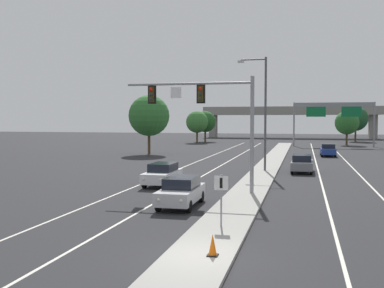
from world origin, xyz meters
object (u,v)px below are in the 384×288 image
object	(u,v)px
tree_far_left_b	(197,122)
traffic_cone_median_nose	(213,245)
tree_far_left_c	(149,116)
street_lamp_median	(263,107)
overhead_signal_mast	(210,109)
tree_far_right_b	(356,119)
car_receding_grey	(302,163)
highway_sign_gantry	(334,110)
tree_far_left_a	(205,122)
car_receding_blue	(328,150)
car_oncoming_silver	(181,191)
tree_far_right_c	(347,123)
car_oncoming_white	(163,174)
median_sign_post	(221,193)
tree_far_right_a	(356,119)

from	to	relation	value
tree_far_left_b	traffic_cone_median_nose	bearing A→B (deg)	-76.44
traffic_cone_median_nose	tree_far_left_c	xyz separation A→B (m)	(-17.08, 42.71, 4.62)
street_lamp_median	tree_far_left_c	xyz separation A→B (m)	(-16.44, 16.68, -0.67)
overhead_signal_mast	tree_far_right_b	size ratio (longest dim) A/B	1.14
street_lamp_median	tree_far_left_c	distance (m)	23.43
car_receding_grey	tree_far_right_b	distance (m)	59.58
tree_far_right_b	tree_far_left_b	bearing A→B (deg)	-157.54
traffic_cone_median_nose	highway_sign_gantry	world-z (taller)	highway_sign_gantry
car_receding_grey	tree_far_left_a	distance (m)	54.34
street_lamp_median	car_receding_blue	distance (m)	20.64
car_oncoming_silver	highway_sign_gantry	xyz separation A→B (m)	(11.21, 57.07, 5.34)
tree_far_left_c	tree_far_right_c	size ratio (longest dim) A/B	1.28
car_oncoming_white	traffic_cone_median_nose	distance (m)	17.36
highway_sign_gantry	tree_far_right_b	bearing A→B (deg)	73.69
car_receding_grey	car_receding_blue	bearing A→B (deg)	80.59
tree_far_left_c	tree_far_left_a	bearing A→B (deg)	89.53
car_oncoming_white	tree_far_left_a	world-z (taller)	tree_far_left_a
traffic_cone_median_nose	median_sign_post	bearing A→B (deg)	96.35
car_oncoming_white	car_receding_grey	bearing A→B (deg)	47.24
car_oncoming_silver	traffic_cone_median_nose	xyz separation A→B (m)	(3.49, -8.84, -0.31)
tree_far_right_b	tree_far_right_c	xyz separation A→B (m)	(-2.93, -14.14, -0.73)
tree_far_left_b	tree_far_right_a	xyz separation A→B (m)	(30.74, 13.38, 0.53)
street_lamp_median	highway_sign_gantry	world-z (taller)	street_lamp_median
overhead_signal_mast	tree_far_right_c	distance (m)	58.81
traffic_cone_median_nose	tree_far_right_a	bearing A→B (deg)	81.15
overhead_signal_mast	car_receding_blue	size ratio (longest dim) A/B	1.84
traffic_cone_median_nose	tree_far_right_b	world-z (taller)	tree_far_right_b
median_sign_post	car_receding_blue	distance (m)	41.18
car_receding_blue	tree_far_right_a	xyz separation A→B (m)	(7.44, 40.59, 3.78)
overhead_signal_mast	street_lamp_median	bearing A→B (deg)	80.02
car_oncoming_white	car_receding_blue	size ratio (longest dim) A/B	1.00
traffic_cone_median_nose	highway_sign_gantry	size ratio (longest dim) A/B	0.06
street_lamp_median	car_oncoming_silver	xyz separation A→B (m)	(-2.85, -17.18, -4.97)
tree_far_left_b	car_oncoming_white	bearing A→B (deg)	-79.29
tree_far_right_b	tree_far_right_a	size ratio (longest dim) A/B	1.03
street_lamp_median	tree_far_right_a	bearing A→B (deg)	76.80
car_oncoming_white	tree_far_left_c	bearing A→B (deg)	111.05
median_sign_post	tree_far_left_b	world-z (taller)	tree_far_left_b
tree_far_left_b	tree_far_right_c	xyz separation A→B (m)	(27.75, -1.45, -0.08)
traffic_cone_median_nose	tree_far_right_b	distance (m)	85.99
car_receding_grey	highway_sign_gantry	world-z (taller)	highway_sign_gantry
car_receding_grey	car_receding_blue	xyz separation A→B (m)	(3.09, 18.63, 0.00)
car_oncoming_white	car_receding_grey	world-z (taller)	same
car_receding_blue	tree_far_left_a	world-z (taller)	tree_far_left_a
car_oncoming_white	tree_far_left_b	world-z (taller)	tree_far_left_b
tree_far_left_a	car_receding_blue	bearing A→B (deg)	-54.63
median_sign_post	tree_far_left_b	bearing A→B (deg)	104.01
traffic_cone_median_nose	street_lamp_median	bearing A→B (deg)	91.40
car_oncoming_silver	tree_far_right_b	xyz separation A→B (m)	(16.75, 76.02, 3.90)
tree_far_right_b	highway_sign_gantry	bearing A→B (deg)	-106.31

